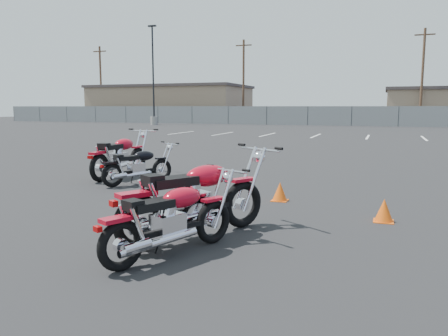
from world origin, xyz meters
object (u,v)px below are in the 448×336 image
(motorcycle_third_red, at_px, (195,198))
(motorcycle_rear_red, at_px, (171,219))
(motorcycle_front_red, at_px, (120,156))
(motorcycle_second_black, at_px, (138,166))

(motorcycle_third_red, xyz_separation_m, motorcycle_rear_red, (0.03, -0.75, -0.10))
(motorcycle_front_red, height_order, motorcycle_third_red, motorcycle_third_red)
(motorcycle_second_black, distance_m, motorcycle_third_red, 4.44)
(motorcycle_front_red, bearing_deg, motorcycle_rear_red, -51.10)
(motorcycle_second_black, height_order, motorcycle_third_red, motorcycle_third_red)
(motorcycle_third_red, bearing_deg, motorcycle_rear_red, -88.01)
(motorcycle_front_red, xyz_separation_m, motorcycle_third_red, (3.87, -4.08, 0.01))
(motorcycle_front_red, distance_m, motorcycle_third_red, 5.63)
(motorcycle_second_black, relative_size, motorcycle_rear_red, 0.92)
(motorcycle_front_red, distance_m, motorcycle_rear_red, 6.21)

